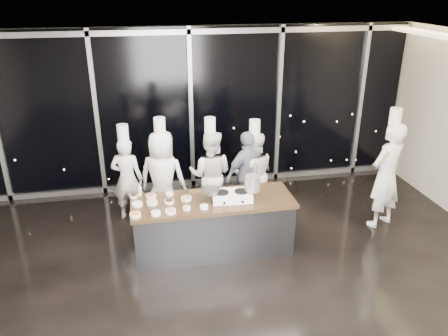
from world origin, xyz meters
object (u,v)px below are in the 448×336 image
object	(u,v)px
chef_right	(253,173)
stock_pot	(252,183)
chef_side	(386,174)
frying_pan	(210,191)
guest	(248,174)
chef_far_left	(127,178)
stove	(232,196)
chef_center	(211,174)
demo_counter	(213,225)
chef_left	(163,177)

from	to	relation	value
chef_right	stock_pot	bearing A→B (deg)	77.05
chef_right	chef_side	world-z (taller)	chef_side
frying_pan	guest	world-z (taller)	guest
stock_pot	chef_far_left	world-z (taller)	chef_far_left
stove	chef_side	distance (m)	2.74
chef_right	chef_side	bearing A→B (deg)	159.83
chef_far_left	chef_center	world-z (taller)	chef_center
demo_counter	chef_far_left	size ratio (longest dim) A/B	1.40
chef_far_left	chef_right	distance (m)	2.23
chef_right	chef_left	bearing A→B (deg)	4.33
demo_counter	stock_pot	size ratio (longest dim) A/B	10.50
stock_pot	chef_left	world-z (taller)	chef_left
chef_center	chef_side	world-z (taller)	chef_side
stove	chef_far_left	bearing A→B (deg)	142.70
guest	chef_center	bearing A→B (deg)	-29.99
guest	chef_left	bearing A→B (deg)	-25.01
frying_pan	chef_side	world-z (taller)	chef_side
frying_pan	guest	size ratio (longest dim) A/B	0.30
stove	chef_side	size ratio (longest dim) A/B	0.29
frying_pan	stock_pot	size ratio (longest dim) A/B	2.01
chef_far_left	chef_side	xyz separation A→B (m)	(4.30, -1.06, 0.16)
stock_pot	chef_far_left	xyz separation A→B (m)	(-1.89, 1.38, -0.37)
stove	chef_center	bearing A→B (deg)	99.91
stove	chef_far_left	xyz separation A→B (m)	(-1.57, 1.36, -0.17)
chef_far_left	chef_right	world-z (taller)	chef_right
guest	stock_pot	bearing A→B (deg)	55.48
chef_left	chef_center	world-z (taller)	chef_left
demo_counter	chef_side	distance (m)	3.06
chef_left	demo_counter	bearing A→B (deg)	144.91
chef_left	guest	bearing A→B (deg)	-158.92
demo_counter	chef_far_left	distance (m)	1.87
demo_counter	guest	xyz separation A→B (m)	(0.81, 1.04, 0.34)
stove	chef_side	bearing A→B (deg)	9.81
chef_far_left	chef_side	bearing A→B (deg)	-177.72
chef_far_left	frying_pan	bearing A→B (deg)	149.61
chef_left	chef_right	size ratio (longest dim) A/B	1.08
frying_pan	guest	distance (m)	1.38
stock_pot	guest	world-z (taller)	guest
chef_right	stove	bearing A→B (deg)	63.82
chef_left	chef_center	distance (m)	0.84
chef_center	chef_right	xyz separation A→B (m)	(0.78, 0.01, -0.04)
stove	chef_right	bearing A→B (deg)	64.63
chef_left	chef_side	size ratio (longest dim) A/B	0.91
stove	chef_far_left	world-z (taller)	chef_far_left
stove	guest	xyz separation A→B (m)	(0.53, 1.10, -0.17)
chef_far_left	stove	bearing A→B (deg)	155.30
stock_pot	chef_far_left	distance (m)	2.37
frying_pan	chef_far_left	distance (m)	1.84
frying_pan	chef_center	bearing A→B (deg)	84.04
chef_left	guest	world-z (taller)	chef_left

